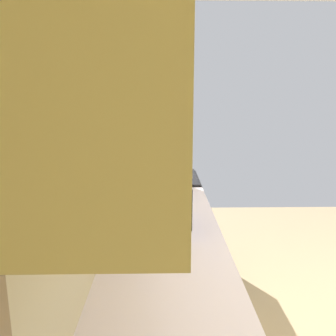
% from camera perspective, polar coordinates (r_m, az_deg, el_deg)
% --- Properties ---
extents(wall_back, '(4.06, 0.12, 2.59)m').
position_cam_1_polar(wall_back, '(1.80, -12.59, -0.32)').
color(wall_back, beige).
rests_on(wall_back, ground_plane).
extents(upper_cabinets, '(2.13, 0.32, 0.57)m').
position_cam_1_polar(upper_cabinets, '(1.32, -7.55, 18.95)').
color(upper_cabinets, '#F3DD7C').
extents(oven_range, '(0.66, 0.66, 1.07)m').
position_cam_1_polar(oven_range, '(3.40, -0.58, -8.73)').
color(oven_range, black).
rests_on(oven_range, ground_plane).
extents(microwave, '(0.49, 0.33, 0.34)m').
position_cam_1_polar(microwave, '(2.06, -1.06, -5.36)').
color(microwave, white).
rests_on(microwave, counter_run).
extents(bowl, '(0.15, 0.15, 0.04)m').
position_cam_1_polar(bowl, '(2.66, 1.78, -4.50)').
color(bowl, '#4C8CBF').
rests_on(bowl, counter_run).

